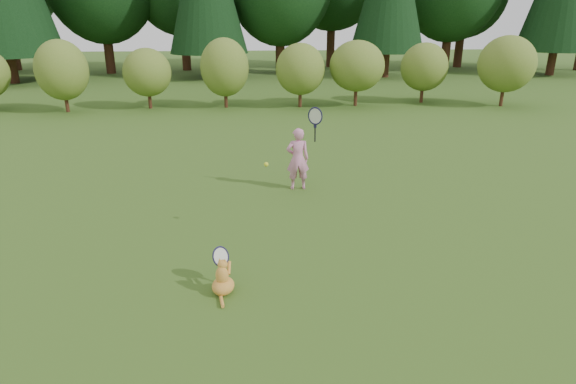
{
  "coord_description": "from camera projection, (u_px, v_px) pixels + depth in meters",
  "views": [
    {
      "loc": [
        -0.49,
        -6.8,
        3.47
      ],
      "look_at": [
        0.2,
        0.8,
        0.7
      ],
      "focal_mm": 30.0,
      "sensor_mm": 36.0,
      "label": 1
    }
  ],
  "objects": [
    {
      "name": "ground",
      "position": [
        280.0,
        251.0,
        7.59
      ],
      "size": [
        100.0,
        100.0,
        0.0
      ],
      "primitive_type": "plane",
      "color": "#2A4F16",
      "rests_on": "ground"
    },
    {
      "name": "shrub_row",
      "position": [
        256.0,
        73.0,
        19.28
      ],
      "size": [
        28.0,
        3.0,
        2.8
      ],
      "primitive_type": null,
      "color": "#556F22",
      "rests_on": "ground"
    },
    {
      "name": "child",
      "position": [
        298.0,
        157.0,
        10.14
      ],
      "size": [
        0.73,
        0.42,
        1.99
      ],
      "rotation": [
        0.0,
        0.0,
        3.16
      ],
      "color": "pink",
      "rests_on": "ground"
    },
    {
      "name": "cat",
      "position": [
        223.0,
        275.0,
        6.37
      ],
      "size": [
        0.46,
        0.77,
        0.67
      ],
      "rotation": [
        0.0,
        0.0,
        -0.29
      ],
      "color": "#C37D25",
      "rests_on": "ground"
    },
    {
      "name": "tennis_ball",
      "position": [
        266.0,
        164.0,
        7.81
      ],
      "size": [
        0.07,
        0.07,
        0.07
      ],
      "color": "#B6C717",
      "rests_on": "ground"
    }
  ]
}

